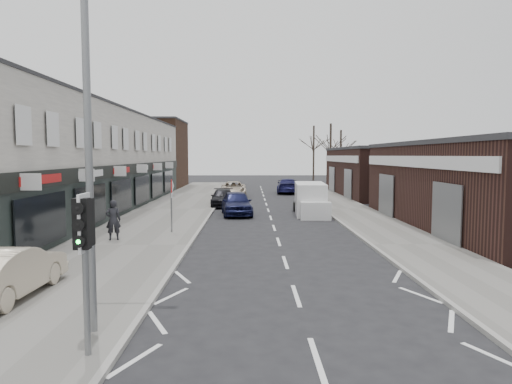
{
  "coord_description": "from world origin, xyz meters",
  "views": [
    {
      "loc": [
        -1.28,
        -10.5,
        3.93
      ],
      "look_at": [
        -1.08,
        6.03,
        2.6
      ],
      "focal_mm": 32.0,
      "sensor_mm": 36.0,
      "label": 1
    }
  ],
  "objects_px": {
    "traffic_light": "(84,236)",
    "parked_car_right_b": "(310,196)",
    "parked_car_left_a": "(237,203)",
    "street_lamp": "(96,122)",
    "white_van": "(310,200)",
    "sedan_on_pavement": "(8,271)",
    "pedestrian": "(113,220)",
    "parked_car_left_b": "(223,198)",
    "warning_sign": "(172,190)",
    "parked_car_right_c": "(288,186)",
    "parked_car_right_a": "(310,198)",
    "parked_car_left_c": "(233,189)"
  },
  "relations": [
    {
      "from": "warning_sign",
      "to": "parked_car_right_a",
      "type": "relative_size",
      "value": 0.65
    },
    {
      "from": "traffic_light",
      "to": "parked_car_right_a",
      "type": "distance_m",
      "value": 27.16
    },
    {
      "from": "parked_car_right_a",
      "to": "parked_car_right_b",
      "type": "distance_m",
      "value": 1.57
    },
    {
      "from": "sedan_on_pavement",
      "to": "parked_car_left_a",
      "type": "relative_size",
      "value": 0.9
    },
    {
      "from": "parked_car_left_b",
      "to": "traffic_light",
      "type": "bearing_deg",
      "value": -94.78
    },
    {
      "from": "warning_sign",
      "to": "parked_car_right_b",
      "type": "xyz_separation_m",
      "value": [
        8.66,
        13.54,
        -1.49
      ]
    },
    {
      "from": "parked_car_left_c",
      "to": "parked_car_right_c",
      "type": "xyz_separation_m",
      "value": [
        5.5,
        4.08,
        0.04
      ]
    },
    {
      "from": "traffic_light",
      "to": "parked_car_left_a",
      "type": "xyz_separation_m",
      "value": [
        2.2,
        21.45,
        -1.62
      ]
    },
    {
      "from": "parked_car_left_a",
      "to": "street_lamp",
      "type": "bearing_deg",
      "value": -102.52
    },
    {
      "from": "parked_car_left_b",
      "to": "sedan_on_pavement",
      "type": "bearing_deg",
      "value": -103.53
    },
    {
      "from": "white_van",
      "to": "traffic_light",
      "type": "bearing_deg",
      "value": -104.58
    },
    {
      "from": "traffic_light",
      "to": "white_van",
      "type": "bearing_deg",
      "value": 71.76
    },
    {
      "from": "parked_car_left_a",
      "to": "parked_car_right_a",
      "type": "relative_size",
      "value": 1.13
    },
    {
      "from": "street_lamp",
      "to": "parked_car_right_c",
      "type": "height_order",
      "value": "street_lamp"
    },
    {
      "from": "traffic_light",
      "to": "sedan_on_pavement",
      "type": "xyz_separation_m",
      "value": [
        -3.42,
        3.64,
        -1.6
      ]
    },
    {
      "from": "parked_car_left_c",
      "to": "parked_car_right_b",
      "type": "height_order",
      "value": "parked_car_left_c"
    },
    {
      "from": "pedestrian",
      "to": "parked_car_left_c",
      "type": "relative_size",
      "value": 0.35
    },
    {
      "from": "parked_car_right_a",
      "to": "street_lamp",
      "type": "bearing_deg",
      "value": 73.64
    },
    {
      "from": "pedestrian",
      "to": "parked_car_right_c",
      "type": "height_order",
      "value": "pedestrian"
    },
    {
      "from": "parked_car_left_a",
      "to": "parked_car_right_b",
      "type": "relative_size",
      "value": 1.12
    },
    {
      "from": "parked_car_left_a",
      "to": "parked_car_right_a",
      "type": "xyz_separation_m",
      "value": [
        5.43,
        4.56,
        -0.12
      ]
    },
    {
      "from": "sedan_on_pavement",
      "to": "pedestrian",
      "type": "height_order",
      "value": "pedestrian"
    },
    {
      "from": "parked_car_left_b",
      "to": "parked_car_left_c",
      "type": "bearing_deg",
      "value": 83.86
    },
    {
      "from": "parked_car_right_a",
      "to": "white_van",
      "type": "bearing_deg",
      "value": 84.3
    },
    {
      "from": "parked_car_left_b",
      "to": "parked_car_right_c",
      "type": "bearing_deg",
      "value": 61.18
    },
    {
      "from": "pedestrian",
      "to": "parked_car_right_a",
      "type": "xyz_separation_m",
      "value": [
        10.69,
        14.08,
        -0.35
      ]
    },
    {
      "from": "pedestrian",
      "to": "parked_car_right_b",
      "type": "height_order",
      "value": "pedestrian"
    },
    {
      "from": "sedan_on_pavement",
      "to": "pedestrian",
      "type": "relative_size",
      "value": 2.32
    },
    {
      "from": "traffic_light",
      "to": "street_lamp",
      "type": "relative_size",
      "value": 0.39
    },
    {
      "from": "parked_car_left_a",
      "to": "parked_car_right_b",
      "type": "bearing_deg",
      "value": 41.01
    },
    {
      "from": "traffic_light",
      "to": "parked_car_right_b",
      "type": "xyz_separation_m",
      "value": [
        7.9,
        27.55,
        -1.71
      ]
    },
    {
      "from": "traffic_light",
      "to": "pedestrian",
      "type": "bearing_deg",
      "value": 104.4
    },
    {
      "from": "pedestrian",
      "to": "parked_car_right_c",
      "type": "distance_m",
      "value": 28.67
    },
    {
      "from": "white_van",
      "to": "parked_car_right_b",
      "type": "distance_m",
      "value": 6.05
    },
    {
      "from": "sedan_on_pavement",
      "to": "parked_car_right_a",
      "type": "bearing_deg",
      "value": -114.45
    },
    {
      "from": "traffic_light",
      "to": "sedan_on_pavement",
      "type": "relative_size",
      "value": 0.74
    },
    {
      "from": "traffic_light",
      "to": "street_lamp",
      "type": "xyz_separation_m",
      "value": [
        -0.13,
        1.22,
        2.2
      ]
    },
    {
      "from": "parked_car_left_b",
      "to": "parked_car_right_c",
      "type": "xyz_separation_m",
      "value": [
        6.0,
        12.2,
        0.11
      ]
    },
    {
      "from": "warning_sign",
      "to": "parked_car_right_b",
      "type": "distance_m",
      "value": 16.14
    },
    {
      "from": "parked_car_right_a",
      "to": "sedan_on_pavement",
      "type": "bearing_deg",
      "value": 64.72
    },
    {
      "from": "traffic_light",
      "to": "parked_car_left_c",
      "type": "xyz_separation_m",
      "value": [
        1.5,
        34.69,
        -1.69
      ]
    },
    {
      "from": "pedestrian",
      "to": "street_lamp",
      "type": "bearing_deg",
      "value": 87.33
    },
    {
      "from": "traffic_light",
      "to": "parked_car_left_b",
      "type": "relative_size",
      "value": 0.69
    },
    {
      "from": "warning_sign",
      "to": "parked_car_left_a",
      "type": "relative_size",
      "value": 0.58
    },
    {
      "from": "white_van",
      "to": "pedestrian",
      "type": "bearing_deg",
      "value": -132.92
    },
    {
      "from": "street_lamp",
      "to": "parked_car_right_a",
      "type": "distance_m",
      "value": 26.28
    },
    {
      "from": "parked_car_right_c",
      "to": "street_lamp",
      "type": "bearing_deg",
      "value": 84.76
    },
    {
      "from": "warning_sign",
      "to": "street_lamp",
      "type": "bearing_deg",
      "value": -87.16
    },
    {
      "from": "pedestrian",
      "to": "parked_car_right_b",
      "type": "relative_size",
      "value": 0.44
    },
    {
      "from": "parked_car_left_a",
      "to": "pedestrian",
      "type": "bearing_deg",
      "value": -124.92
    }
  ]
}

